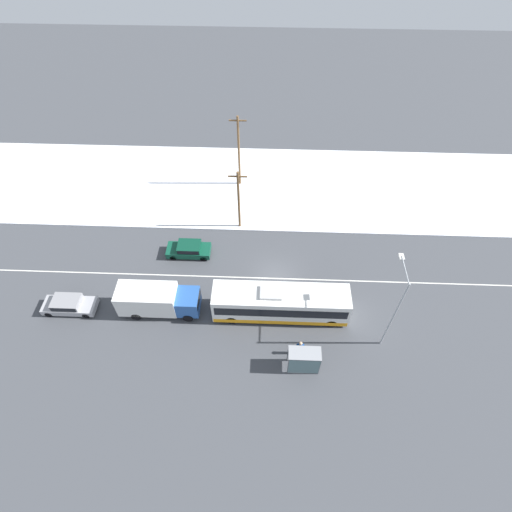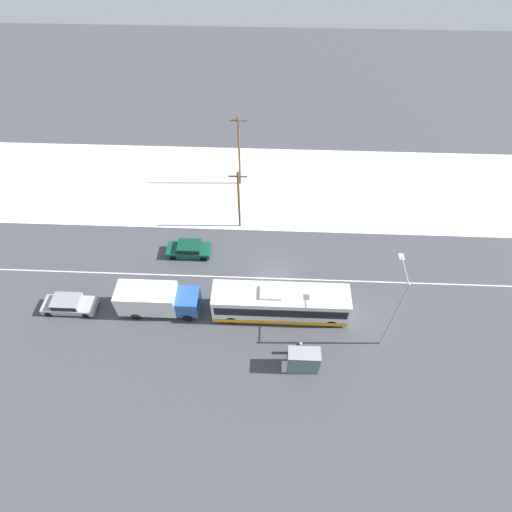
{
  "view_description": "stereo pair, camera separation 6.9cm",
  "coord_description": "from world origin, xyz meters",
  "px_view_note": "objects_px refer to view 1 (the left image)",
  "views": [
    {
      "loc": [
        -0.95,
        -22.67,
        30.23
      ],
      "look_at": [
        -1.88,
        1.53,
        1.4
      ],
      "focal_mm": 28.0,
      "sensor_mm": 36.0,
      "label": 1
    },
    {
      "loc": [
        -0.89,
        -22.66,
        30.23
      ],
      "look_at": [
        -1.88,
        1.53,
        1.4
      ],
      "focal_mm": 28.0,
      "sensor_mm": 36.0,
      "label": 2
    }
  ],
  "objects_px": {
    "box_truck": "(157,300)",
    "utility_pole_roadside": "(239,200)",
    "bus_shelter": "(304,360)",
    "utility_pole_snowlot": "(239,151)",
    "streetlamp": "(396,303)",
    "city_bus": "(280,303)",
    "pedestrian_at_stop": "(300,347)",
    "sedan_car": "(189,249)",
    "parked_car_near_truck": "(68,304)"
  },
  "relations": [
    {
      "from": "pedestrian_at_stop",
      "to": "bus_shelter",
      "type": "distance_m",
      "value": 1.57
    },
    {
      "from": "streetlamp",
      "to": "box_truck",
      "type": "bearing_deg",
      "value": 173.94
    },
    {
      "from": "parked_car_near_truck",
      "to": "box_truck",
      "type": "bearing_deg",
      "value": 1.82
    },
    {
      "from": "city_bus",
      "to": "sedan_car",
      "type": "height_order",
      "value": "city_bus"
    },
    {
      "from": "city_bus",
      "to": "streetlamp",
      "type": "xyz_separation_m",
      "value": [
        8.41,
        -2.06,
        3.68
      ]
    },
    {
      "from": "box_truck",
      "to": "sedan_car",
      "type": "distance_m",
      "value": 6.83
    },
    {
      "from": "box_truck",
      "to": "parked_car_near_truck",
      "type": "height_order",
      "value": "box_truck"
    },
    {
      "from": "city_bus",
      "to": "sedan_car",
      "type": "bearing_deg",
      "value": 143.84
    },
    {
      "from": "utility_pole_roadside",
      "to": "sedan_car",
      "type": "bearing_deg",
      "value": -139.66
    },
    {
      "from": "sedan_car",
      "to": "streetlamp",
      "type": "bearing_deg",
      "value": 153.67
    },
    {
      "from": "box_truck",
      "to": "utility_pole_roadside",
      "type": "distance_m",
      "value": 12.56
    },
    {
      "from": "city_bus",
      "to": "bus_shelter",
      "type": "bearing_deg",
      "value": -70.75
    },
    {
      "from": "box_truck",
      "to": "utility_pole_roadside",
      "type": "relative_size",
      "value": 0.98
    },
    {
      "from": "sedan_car",
      "to": "streetlamp",
      "type": "relative_size",
      "value": 0.51
    },
    {
      "from": "parked_car_near_truck",
      "to": "bus_shelter",
      "type": "bearing_deg",
      "value": -13.59
    },
    {
      "from": "bus_shelter",
      "to": "utility_pole_roadside",
      "type": "height_order",
      "value": "utility_pole_roadside"
    },
    {
      "from": "sedan_car",
      "to": "bus_shelter",
      "type": "xyz_separation_m",
      "value": [
        10.74,
        -11.73,
        0.89
      ]
    },
    {
      "from": "parked_car_near_truck",
      "to": "pedestrian_at_stop",
      "type": "height_order",
      "value": "pedestrian_at_stop"
    },
    {
      "from": "parked_car_near_truck",
      "to": "utility_pole_snowlot",
      "type": "xyz_separation_m",
      "value": [
        13.91,
        17.72,
        3.76
      ]
    },
    {
      "from": "sedan_car",
      "to": "parked_car_near_truck",
      "type": "height_order",
      "value": "parked_car_near_truck"
    },
    {
      "from": "bus_shelter",
      "to": "box_truck",
      "type": "bearing_deg",
      "value": 157.45
    },
    {
      "from": "utility_pole_roadside",
      "to": "streetlamp",
      "type": "bearing_deg",
      "value": -44.95
    },
    {
      "from": "city_bus",
      "to": "sedan_car",
      "type": "distance_m",
      "value": 11.08
    },
    {
      "from": "city_bus",
      "to": "box_truck",
      "type": "distance_m",
      "value": 10.63
    },
    {
      "from": "parked_car_near_truck",
      "to": "streetlamp",
      "type": "height_order",
      "value": "streetlamp"
    },
    {
      "from": "utility_pole_roadside",
      "to": "box_truck",
      "type": "bearing_deg",
      "value": -121.32
    },
    {
      "from": "city_bus",
      "to": "streetlamp",
      "type": "height_order",
      "value": "streetlamp"
    },
    {
      "from": "bus_shelter",
      "to": "streetlamp",
      "type": "xyz_separation_m",
      "value": [
        6.6,
        3.15,
        3.59
      ]
    },
    {
      "from": "parked_car_near_truck",
      "to": "pedestrian_at_stop",
      "type": "distance_m",
      "value": 20.42
    },
    {
      "from": "bus_shelter",
      "to": "utility_pole_roadside",
      "type": "bearing_deg",
      "value": 110.93
    },
    {
      "from": "pedestrian_at_stop",
      "to": "utility_pole_roadside",
      "type": "xyz_separation_m",
      "value": [
        -5.79,
        14.3,
        2.65
      ]
    },
    {
      "from": "bus_shelter",
      "to": "utility_pole_snowlot",
      "type": "xyz_separation_m",
      "value": [
        -6.44,
        22.64,
        2.88
      ]
    },
    {
      "from": "utility_pole_roadside",
      "to": "parked_car_near_truck",
      "type": "bearing_deg",
      "value": -142.94
    },
    {
      "from": "box_truck",
      "to": "bus_shelter",
      "type": "xyz_separation_m",
      "value": [
        12.45,
        -5.17,
        0.08
      ]
    },
    {
      "from": "parked_car_near_truck",
      "to": "utility_pole_snowlot",
      "type": "distance_m",
      "value": 22.84
    },
    {
      "from": "box_truck",
      "to": "pedestrian_at_stop",
      "type": "xyz_separation_m",
      "value": [
        12.22,
        -3.73,
        -0.48
      ]
    },
    {
      "from": "parked_car_near_truck",
      "to": "utility_pole_snowlot",
      "type": "relative_size",
      "value": 0.53
    },
    {
      "from": "box_truck",
      "to": "utility_pole_roadside",
      "type": "height_order",
      "value": "utility_pole_roadside"
    },
    {
      "from": "box_truck",
      "to": "streetlamp",
      "type": "bearing_deg",
      "value": -6.06
    },
    {
      "from": "city_bus",
      "to": "streetlamp",
      "type": "bearing_deg",
      "value": -13.75
    },
    {
      "from": "bus_shelter",
      "to": "utility_pole_snowlot",
      "type": "bearing_deg",
      "value": 105.87
    },
    {
      "from": "utility_pole_roadside",
      "to": "utility_pole_snowlot",
      "type": "height_order",
      "value": "utility_pole_snowlot"
    },
    {
      "from": "bus_shelter",
      "to": "utility_pole_snowlot",
      "type": "height_order",
      "value": "utility_pole_snowlot"
    },
    {
      "from": "sedan_car",
      "to": "utility_pole_roadside",
      "type": "bearing_deg",
      "value": -139.66
    },
    {
      "from": "box_truck",
      "to": "utility_pole_roadside",
      "type": "xyz_separation_m",
      "value": [
        6.43,
        10.57,
        2.16
      ]
    },
    {
      "from": "box_truck",
      "to": "utility_pole_snowlot",
      "type": "height_order",
      "value": "utility_pole_snowlot"
    },
    {
      "from": "city_bus",
      "to": "parked_car_near_truck",
      "type": "bearing_deg",
      "value": -179.11
    },
    {
      "from": "streetlamp",
      "to": "sedan_car",
      "type": "bearing_deg",
      "value": 153.67
    },
    {
      "from": "utility_pole_snowlot",
      "to": "city_bus",
      "type": "bearing_deg",
      "value": -75.17
    },
    {
      "from": "box_truck",
      "to": "bus_shelter",
      "type": "bearing_deg",
      "value": -22.55
    }
  ]
}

